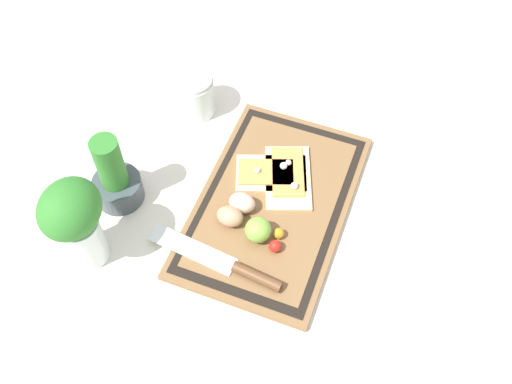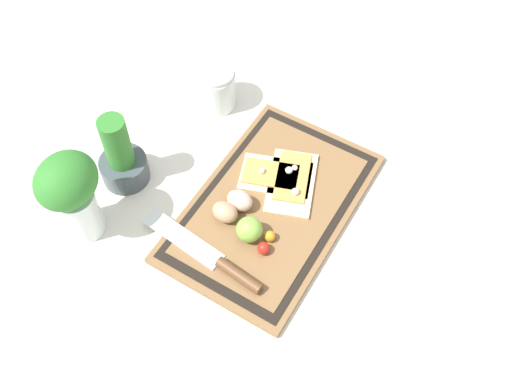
% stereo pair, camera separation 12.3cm
% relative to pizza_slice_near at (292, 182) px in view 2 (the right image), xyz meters
% --- Properties ---
extents(ground_plane, '(6.00, 6.00, 0.00)m').
position_rel_pizza_slice_near_xyz_m(ground_plane, '(-0.07, 0.01, -0.02)').
color(ground_plane, silver).
extents(cutting_board, '(0.47, 0.30, 0.02)m').
position_rel_pizza_slice_near_xyz_m(cutting_board, '(-0.07, 0.01, -0.01)').
color(cutting_board, brown).
rests_on(cutting_board, ground_plane).
extents(pizza_slice_near, '(0.19, 0.15, 0.02)m').
position_rel_pizza_slice_near_xyz_m(pizza_slice_near, '(0.00, 0.00, 0.00)').
color(pizza_slice_near, beige).
rests_on(pizza_slice_near, cutting_board).
extents(pizza_slice_far, '(0.14, 0.17, 0.02)m').
position_rel_pizza_slice_near_xyz_m(pizza_slice_far, '(-0.00, 0.04, 0.00)').
color(pizza_slice_far, beige).
rests_on(pizza_slice_far, cutting_board).
extents(knife, '(0.06, 0.29, 0.02)m').
position_rel_pizza_slice_near_xyz_m(knife, '(-0.24, 0.02, 0.00)').
color(knife, silver).
rests_on(knife, cutting_board).
extents(egg_brown, '(0.04, 0.06, 0.04)m').
position_rel_pizza_slice_near_xyz_m(egg_brown, '(-0.14, 0.07, 0.02)').
color(egg_brown, tan).
rests_on(egg_brown, cutting_board).
extents(egg_pink, '(0.04, 0.06, 0.04)m').
position_rel_pizza_slice_near_xyz_m(egg_pink, '(-0.11, 0.06, 0.02)').
color(egg_pink, beige).
rests_on(egg_pink, cutting_board).
extents(lime, '(0.05, 0.05, 0.05)m').
position_rel_pizza_slice_near_xyz_m(lime, '(-0.16, 0.01, 0.02)').
color(lime, '#7FB742').
rests_on(lime, cutting_board).
extents(cherry_tomato_red, '(0.03, 0.03, 0.03)m').
position_rel_pizza_slice_near_xyz_m(cherry_tomato_red, '(-0.17, -0.03, 0.01)').
color(cherry_tomato_red, red).
rests_on(cherry_tomato_red, cutting_board).
extents(cherry_tomato_yellow, '(0.02, 0.02, 0.02)m').
position_rel_pizza_slice_near_xyz_m(cherry_tomato_yellow, '(-0.14, -0.03, 0.01)').
color(cherry_tomato_yellow, orange).
rests_on(cherry_tomato_yellow, cutting_board).
extents(herb_pot, '(0.10, 0.10, 0.18)m').
position_rel_pizza_slice_near_xyz_m(herb_pot, '(-0.16, 0.32, 0.04)').
color(herb_pot, '#3D474C').
rests_on(herb_pot, ground_plane).
extents(sauce_jar, '(0.10, 0.10, 0.10)m').
position_rel_pizza_slice_near_xyz_m(sauce_jar, '(0.12, 0.27, 0.02)').
color(sauce_jar, silver).
rests_on(sauce_jar, ground_plane).
extents(herb_glass, '(0.13, 0.11, 0.22)m').
position_rel_pizza_slice_near_xyz_m(herb_glass, '(-0.30, 0.31, 0.11)').
color(herb_glass, silver).
rests_on(herb_glass, ground_plane).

